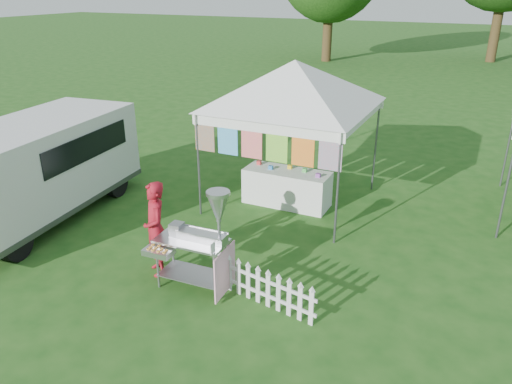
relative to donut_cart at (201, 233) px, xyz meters
The scene contains 7 objects.
ground 1.01m from the donut_cart, 103.49° to the left, with size 120.00×120.00×0.00m, color #1D4D16.
canopy_main 4.25m from the donut_cart, 90.91° to the left, with size 4.24×4.24×3.45m.
donut_cart is the anchor object (origin of this frame).
vendor 0.95m from the donut_cart, behind, with size 0.57×0.38×1.57m, color maroon.
cargo_van 4.40m from the donut_cart, 168.18° to the left, with size 2.33×4.80×1.92m.
picket_fence 1.21m from the donut_cart, ahead, with size 1.77×0.36×0.56m.
display_table 3.60m from the donut_cart, 91.41° to the left, with size 1.80×0.70×0.76m, color white.
Camera 1 is at (3.62, -5.78, 4.37)m, focal length 35.00 mm.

